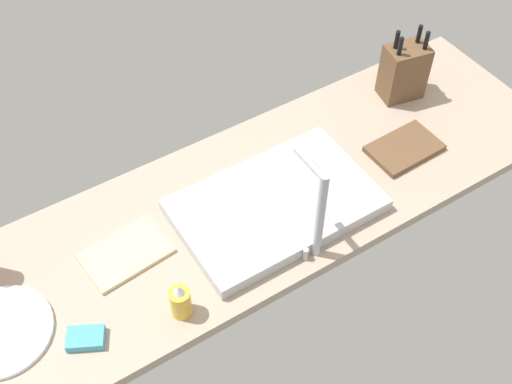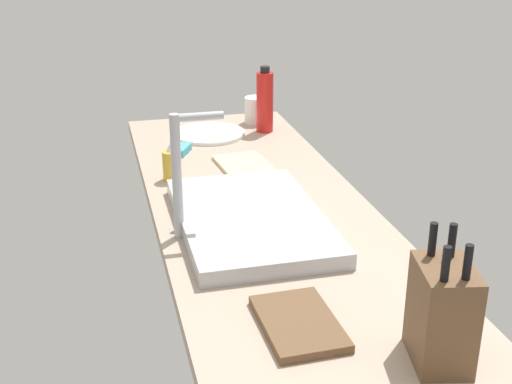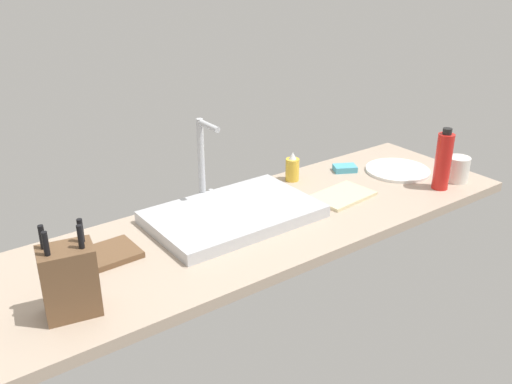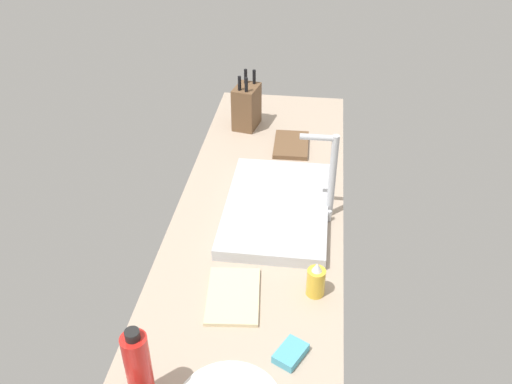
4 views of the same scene
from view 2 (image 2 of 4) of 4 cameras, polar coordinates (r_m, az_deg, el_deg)
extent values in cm
cube|color=tan|center=(178.60, 1.18, -2.77)|extent=(197.77, 58.48, 3.50)
cube|color=#B7BABF|center=(172.63, -0.48, -2.32)|extent=(55.58, 35.19, 4.02)
cylinder|color=#B7BABF|center=(163.46, -6.60, 1.22)|extent=(2.40, 2.40, 31.06)
cylinder|color=#B7BABF|center=(159.60, -4.78, 6.27)|extent=(2.00, 11.47, 2.00)
cylinder|color=#B7BABF|center=(171.93, -6.56, -2.58)|extent=(1.60, 1.60, 4.00)
cube|color=brown|center=(124.61, 15.23, -9.84)|extent=(14.94, 11.81, 18.64)
cylinder|color=black|center=(115.86, 17.23, -5.60)|extent=(1.65, 1.65, 6.16)
cylinder|color=black|center=(114.33, 15.53, -5.79)|extent=(1.65, 1.65, 6.16)
cylinder|color=black|center=(122.46, 16.01, -3.89)|extent=(1.65, 1.65, 6.16)
cylinder|color=black|center=(121.97, 14.50, -3.83)|extent=(1.65, 1.65, 6.16)
cube|color=brown|center=(133.77, 3.57, -10.86)|extent=(22.03, 14.62, 1.80)
cylinder|color=gold|center=(203.82, -7.04, 2.20)|extent=(5.39, 5.39, 8.85)
cone|color=silver|center=(201.90, -7.12, 3.75)|extent=(2.96, 2.96, 2.80)
cylinder|color=red|center=(246.77, 0.74, 7.48)|extent=(6.10, 6.10, 21.48)
cylinder|color=black|center=(244.00, 0.75, 10.17)|extent=(3.36, 3.36, 2.20)
cylinder|color=white|center=(245.41, -3.94, 4.88)|extent=(25.73, 25.73, 1.20)
cube|color=beige|center=(213.15, -0.94, 2.19)|extent=(23.75, 17.03, 1.20)
cylinder|color=silver|center=(258.58, 0.00, 6.84)|extent=(8.53, 8.53, 9.82)
cube|color=#4CA3BC|center=(227.46, -6.44, 3.53)|extent=(10.76, 9.49, 2.40)
camera|label=1|loc=(2.36, -34.55, 36.14)|focal=45.25mm
camera|label=3|loc=(1.89, 61.50, 15.21)|focal=39.91mm
camera|label=4|loc=(3.11, -10.89, 29.77)|focal=38.97mm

